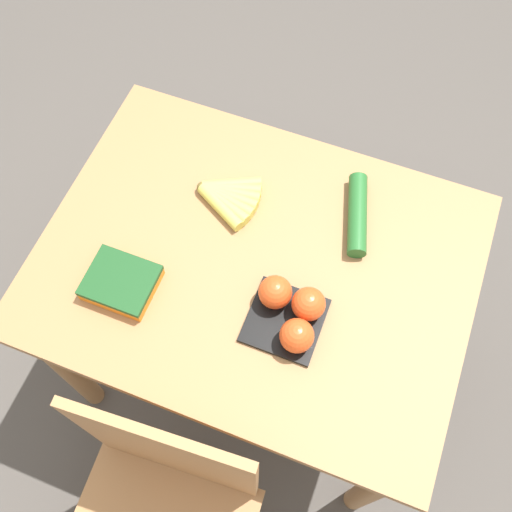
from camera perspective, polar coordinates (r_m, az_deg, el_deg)
name	(u,v)px	position (r m, az deg, el deg)	size (l,w,h in m)	color
ground_plane	(256,354)	(2.11, 0.00, -9.28)	(12.00, 12.00, 0.00)	#4C4742
dining_table	(256,283)	(1.54, 0.00, -2.56)	(1.03, 0.78, 0.74)	#9E7044
banana_bunch	(227,196)	(1.49, -2.74, 5.69)	(0.16, 0.16, 0.03)	brown
tomato_pack	(292,312)	(1.33, 3.44, -5.35)	(0.17, 0.17, 0.09)	black
carrot_bag	(121,282)	(1.41, -12.75, -2.42)	(0.16, 0.13, 0.04)	orange
cucumber_near	(357,214)	(1.48, 9.64, 3.93)	(0.10, 0.22, 0.05)	#236028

